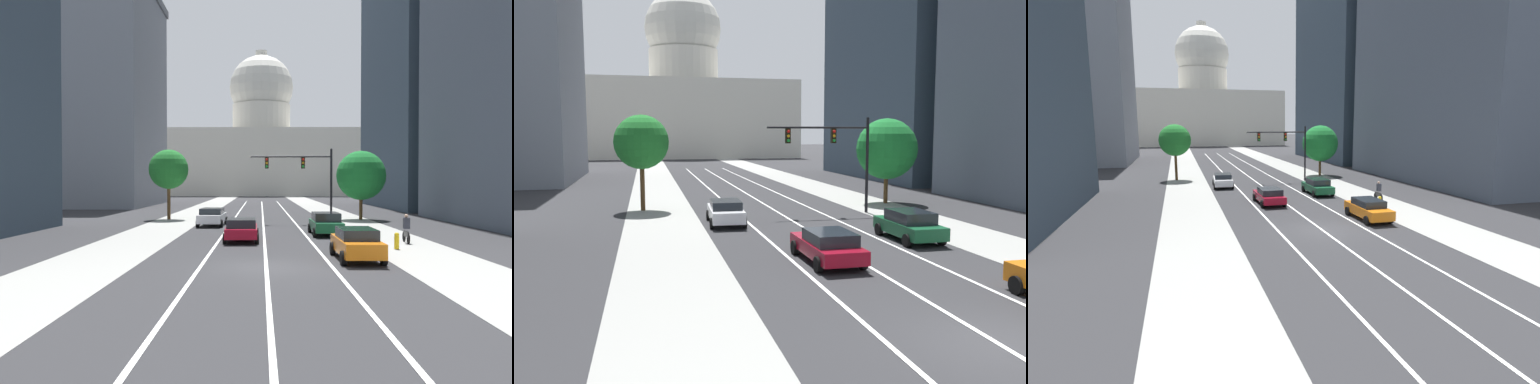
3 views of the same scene
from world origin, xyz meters
The scene contains 13 objects.
ground_plane centered at (0.00, 40.00, 0.00)m, with size 400.00×400.00×0.00m, color #2B2B2D.
sidewalk_left centered at (-7.86, 35.00, 0.01)m, with size 4.53×130.00×0.01m, color gray.
sidewalk_right centered at (7.86, 35.00, 0.01)m, with size 4.53×130.00×0.01m, color gray.
lane_stripe_left centered at (-2.80, 25.00, 0.01)m, with size 0.16×90.00×0.01m, color white.
lane_stripe_center centered at (0.00, 25.00, 0.01)m, with size 0.16×90.00×0.01m, color white.
lane_stripe_right centered at (2.80, 25.00, 0.01)m, with size 0.16×90.00×0.01m, color white.
capitol_building centered at (0.00, 111.44, 13.21)m, with size 48.66×22.63×38.45m.
car_crimson centered at (-1.40, 9.21, 0.73)m, with size 2.15×4.74×1.38m.
car_white centered at (-4.20, 19.56, 0.78)m, with size 2.28×4.71×1.45m.
car_green centered at (4.20, 12.69, 0.80)m, with size 2.08×4.58×1.53m.
traffic_signal_mast centered at (3.68, 22.01, 4.52)m, with size 7.09×0.39×6.48m.
street_tree_far_right centered at (9.32, 26.21, 4.21)m, with size 4.68×4.68×6.56m.
street_tree_near_left centered at (-9.05, 26.47, 4.80)m, with size 3.79×3.79×6.71m.
Camera 2 is at (-8.74, -11.54, 5.41)m, focal length 37.18 mm.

